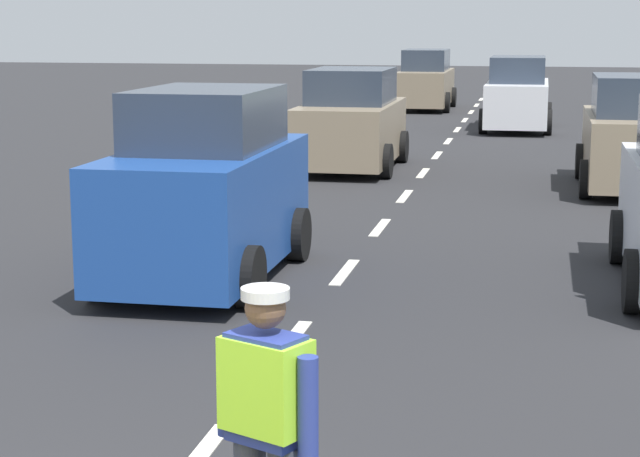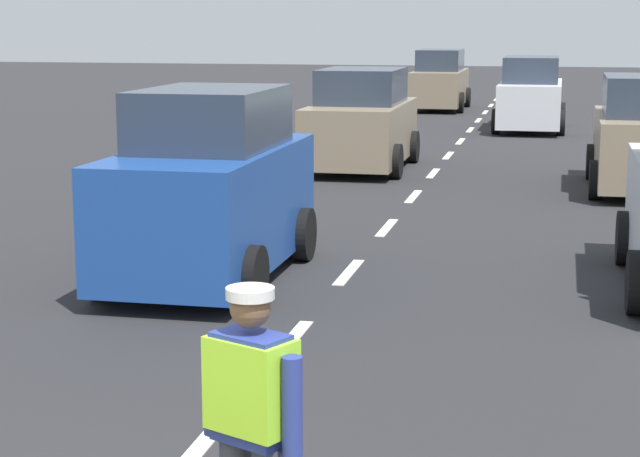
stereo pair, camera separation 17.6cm
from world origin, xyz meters
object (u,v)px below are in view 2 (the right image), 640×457
object	(u,v)px
car_outgoing_far	(531,96)
car_oncoming_lead	(210,191)
car_oncoming_second	(361,123)
road_worker	(256,422)
car_oncoming_third	(440,82)

from	to	relation	value
car_outgoing_far	car_oncoming_lead	size ratio (longest dim) A/B	1.13
car_oncoming_second	car_oncoming_lead	distance (m)	10.04
road_worker	car_outgoing_far	bearing A→B (deg)	88.50
car_outgoing_far	car_oncoming_third	size ratio (longest dim) A/B	1.04
road_worker	car_oncoming_second	size ratio (longest dim) A/B	0.41
car_oncoming_third	car_oncoming_lead	world-z (taller)	car_oncoming_lead
car_oncoming_lead	road_worker	bearing A→B (deg)	-70.24
car_outgoing_far	car_oncoming_third	xyz separation A→B (m)	(-3.23, 6.54, -0.00)
road_worker	car_oncoming_second	xyz separation A→B (m)	(-2.48, 16.97, 0.02)
car_oncoming_third	road_worker	bearing A→B (deg)	-85.50
car_oncoming_third	car_oncoming_second	xyz separation A→B (m)	(0.08, -15.51, 0.02)
car_oncoming_lead	car_oncoming_third	bearing A→B (deg)	90.14
car_oncoming_second	car_oncoming_third	bearing A→B (deg)	90.28
car_outgoing_far	car_oncoming_second	distance (m)	9.50
car_oncoming_third	car_outgoing_far	bearing A→B (deg)	-63.70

